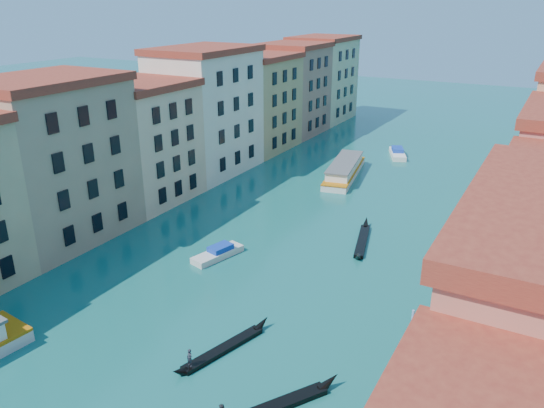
{
  "coord_description": "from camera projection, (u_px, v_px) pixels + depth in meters",
  "views": [
    {
      "loc": [
        26.88,
        -1.63,
        28.17
      ],
      "look_at": [
        -0.7,
        48.22,
        6.09
      ],
      "focal_mm": 35.0,
      "sensor_mm": 36.0,
      "label": 1
    }
  ],
  "objects": [
    {
      "name": "gondola_fore",
      "position": [
        223.0,
        347.0,
        45.27
      ],
      "size": [
        3.8,
        10.78,
        2.19
      ],
      "rotation": [
        0.0,
        0.0,
        -0.28
      ],
      "color": "black",
      "rests_on": "ground"
    },
    {
      "name": "vaporetto_far",
      "position": [
        344.0,
        169.0,
        89.77
      ],
      "size": [
        7.26,
        18.29,
        2.65
      ],
      "rotation": [
        0.0,
        0.0,
        0.18
      ],
      "color": "silver",
      "rests_on": "ground"
    },
    {
      "name": "gondola_far",
      "position": [
        362.0,
        239.0,
        65.71
      ],
      "size": [
        3.88,
        11.89,
        1.71
      ],
      "rotation": [
        0.0,
        0.0,
        0.25
      ],
      "color": "black",
      "rests_on": "ground"
    },
    {
      "name": "quay",
      "position": [
        494.0,
        235.0,
        66.57
      ],
      "size": [
        4.0,
        140.0,
        1.0
      ],
      "primitive_type": "cube",
      "color": "gray",
      "rests_on": "ground"
    },
    {
      "name": "left_bank_palazzos",
      "position": [
        183.0,
        123.0,
        84.64
      ],
      "size": [
        12.8,
        128.4,
        21.0
      ],
      "color": "tan",
      "rests_on": "ground"
    },
    {
      "name": "motorboat_far",
      "position": [
        397.0,
        153.0,
        101.49
      ],
      "size": [
        5.26,
        8.09,
        1.61
      ],
      "rotation": [
        0.0,
        0.0,
        0.4
      ],
      "color": "white",
      "rests_on": "ground"
    },
    {
      "name": "motorboat_mid",
      "position": [
        218.0,
        253.0,
        61.78
      ],
      "size": [
        3.63,
        6.85,
        1.36
      ],
      "rotation": [
        0.0,
        0.0,
        -0.25
      ],
      "color": "silver",
      "rests_on": "ground"
    },
    {
      "name": "gondola_right",
      "position": [
        268.0,
        407.0,
        38.53
      ],
      "size": [
        7.28,
        10.63,
        2.41
      ],
      "rotation": [
        0.0,
        0.0,
        -0.57
      ],
      "color": "black",
      "rests_on": "ground"
    },
    {
      "name": "mooring_poles_right",
      "position": [
        382.0,
        400.0,
        38.05
      ],
      "size": [
        1.44,
        54.24,
        3.2
      ],
      "color": "#54301C",
      "rests_on": "ground"
    }
  ]
}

